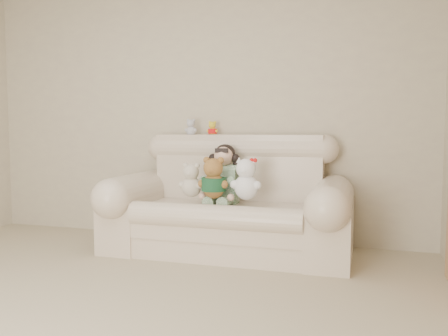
% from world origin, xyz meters
% --- Properties ---
extents(wall_back, '(4.50, 0.00, 4.50)m').
position_xyz_m(wall_back, '(0.00, 2.50, 1.30)').
color(wall_back, '#B5A690').
rests_on(wall_back, ground).
extents(sofa, '(2.10, 0.95, 1.03)m').
position_xyz_m(sofa, '(0.47, 2.00, 0.52)').
color(sofa, beige).
rests_on(sofa, floor).
extents(seated_child, '(0.33, 0.40, 0.53)m').
position_xyz_m(seated_child, '(0.42, 2.08, 0.69)').
color(seated_child, '#2A6E2E').
rests_on(seated_child, sofa).
extents(brown_teddy, '(0.32, 0.28, 0.41)m').
position_xyz_m(brown_teddy, '(0.40, 1.84, 0.70)').
color(brown_teddy, brown).
rests_on(brown_teddy, sofa).
extents(white_cat, '(0.29, 0.23, 0.41)m').
position_xyz_m(white_cat, '(0.68, 1.85, 0.70)').
color(white_cat, white).
rests_on(white_cat, sofa).
extents(cream_teddy, '(0.27, 0.24, 0.34)m').
position_xyz_m(cream_teddy, '(0.19, 1.86, 0.67)').
color(cream_teddy, beige).
rests_on(cream_teddy, sofa).
extents(yellow_mini_bear, '(0.12, 0.09, 0.17)m').
position_xyz_m(yellow_mini_bear, '(0.21, 2.38, 1.09)').
color(yellow_mini_bear, yellow).
rests_on(yellow_mini_bear, sofa).
extents(grey_mini_plush, '(0.15, 0.13, 0.20)m').
position_xyz_m(grey_mini_plush, '(0.01, 2.34, 1.11)').
color(grey_mini_plush, silver).
rests_on(grey_mini_plush, sofa).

